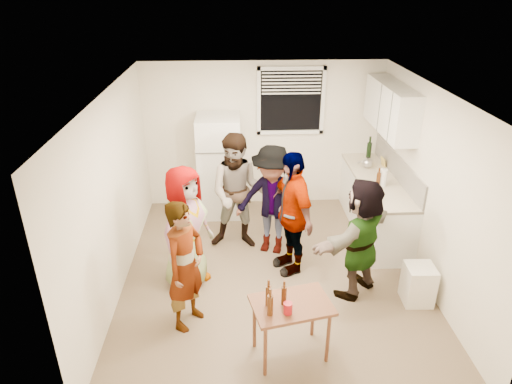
{
  "coord_description": "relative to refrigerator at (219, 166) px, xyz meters",
  "views": [
    {
      "loc": [
        -0.48,
        -5.16,
        3.72
      ],
      "look_at": [
        -0.22,
        0.23,
        1.15
      ],
      "focal_mm": 32.0,
      "sensor_mm": 36.0,
      "label": 1
    }
  ],
  "objects": [
    {
      "name": "room",
      "position": [
        0.75,
        -1.88,
        -0.85
      ],
      "size": [
        4.0,
        4.5,
        2.5
      ],
      "primitive_type": null,
      "color": "white",
      "rests_on": "ground"
    },
    {
      "name": "window",
      "position": [
        1.2,
        0.33,
        1.0
      ],
      "size": [
        1.12,
        0.1,
        1.06
      ],
      "primitive_type": null,
      "color": "white",
      "rests_on": "room"
    },
    {
      "name": "refrigerator",
      "position": [
        0.0,
        0.0,
        0.0
      ],
      "size": [
        0.7,
        0.7,
        1.7
      ],
      "primitive_type": "cube",
      "color": "white",
      "rests_on": "ground"
    },
    {
      "name": "counter_lower",
      "position": [
        2.45,
        -0.73,
        -0.42
      ],
      "size": [
        0.6,
        2.2,
        0.86
      ],
      "primitive_type": "cube",
      "color": "white",
      "rests_on": "ground"
    },
    {
      "name": "countertop",
      "position": [
        2.45,
        -0.73,
        0.03
      ],
      "size": [
        0.64,
        2.22,
        0.04
      ],
      "primitive_type": "cube",
      "color": "beige",
      "rests_on": "counter_lower"
    },
    {
      "name": "backsplash",
      "position": [
        2.74,
        -0.73,
        0.23
      ],
      "size": [
        0.03,
        2.2,
        0.36
      ],
      "primitive_type": "cube",
      "color": "#BDB6AC",
      "rests_on": "countertop"
    },
    {
      "name": "upper_cabinets",
      "position": [
        2.58,
        -0.53,
        1.1
      ],
      "size": [
        0.34,
        1.6,
        0.7
      ],
      "primitive_type": "cube",
      "color": "white",
      "rests_on": "room"
    },
    {
      "name": "kettle",
      "position": [
        2.4,
        -0.28,
        0.05
      ],
      "size": [
        0.24,
        0.21,
        0.19
      ],
      "primitive_type": null,
      "rotation": [
        0.0,
        0.0,
        -0.05
      ],
      "color": "silver",
      "rests_on": "countertop"
    },
    {
      "name": "paper_towel",
      "position": [
        2.43,
        -1.0,
        0.05
      ],
      "size": [
        0.12,
        0.12,
        0.26
      ],
      "primitive_type": "cylinder",
      "color": "white",
      "rests_on": "countertop"
    },
    {
      "name": "wine_bottle",
      "position": [
        2.5,
        0.02,
        0.05
      ],
      "size": [
        0.08,
        0.08,
        0.31
      ],
      "primitive_type": "cylinder",
      "color": "black",
      "rests_on": "countertop"
    },
    {
      "name": "beer_bottle_counter",
      "position": [
        2.35,
        -1.04,
        0.05
      ],
      "size": [
        0.06,
        0.06,
        0.22
      ],
      "primitive_type": "cylinder",
      "color": "#47230C",
      "rests_on": "countertop"
    },
    {
      "name": "blue_cup",
      "position": [
        2.19,
        -1.52,
        0.05
      ],
      "size": [
        0.09,
        0.09,
        0.12
      ],
      "primitive_type": "cylinder",
      "color": "#1B37CA",
      "rests_on": "countertop"
    },
    {
      "name": "picture_frame",
      "position": [
        2.67,
        -0.24,
        0.12
      ],
      "size": [
        0.02,
        0.18,
        0.15
      ],
      "primitive_type": "cube",
      "color": "#D9B950",
      "rests_on": "countertop"
    },
    {
      "name": "trash_bin",
      "position": [
        2.5,
        -2.53,
        -0.6
      ],
      "size": [
        0.36,
        0.36,
        0.51
      ],
      "primitive_type": "cube",
      "rotation": [
        0.0,
        0.0,
        -0.03
      ],
      "color": "white",
      "rests_on": "ground"
    },
    {
      "name": "serving_table",
      "position": [
        0.81,
        -3.34,
        -0.85
      ],
      "size": [
        0.9,
        0.7,
        0.68
      ],
      "primitive_type": null,
      "rotation": [
        0.0,
        0.0,
        0.22
      ],
      "color": "brown",
      "rests_on": "ground"
    },
    {
      "name": "beer_bottle_table",
      "position": [
        0.73,
        -3.33,
        -0.17
      ],
      "size": [
        0.05,
        0.05,
        0.21
      ],
      "primitive_type": "cylinder",
      "color": "#47230C",
      "rests_on": "serving_table"
    },
    {
      "name": "red_cup",
      "position": [
        0.76,
        -3.48,
        -0.17
      ],
      "size": [
        0.09,
        0.09,
        0.12
      ],
      "primitive_type": "cylinder",
      "color": "#A51118",
      "rests_on": "serving_table"
    },
    {
      "name": "guest_grey",
      "position": [
        -0.38,
        -1.97,
        -0.85
      ],
      "size": [
        1.81,
        1.63,
        0.53
      ],
      "primitive_type": "imported",
      "rotation": [
        0.0,
        0.0,
        0.93
      ],
      "color": "#9B9B9B",
      "rests_on": "ground"
    },
    {
      "name": "guest_stripe",
      "position": [
        -0.31,
        -2.77,
        -0.85
      ],
      "size": [
        1.65,
        1.3,
        0.38
      ],
      "primitive_type": "imported",
      "rotation": [
        0.0,
        0.0,
        1.03
      ],
      "color": "#141933",
      "rests_on": "ground"
    },
    {
      "name": "guest_back_left",
      "position": [
        0.3,
        -1.1,
        -0.85
      ],
      "size": [
        1.06,
        1.85,
        0.67
      ],
      "primitive_type": "imported",
      "rotation": [
        0.0,
        0.0,
        -0.12
      ],
      "color": "brown",
      "rests_on": "ground"
    },
    {
      "name": "guest_back_right",
      "position": [
        0.78,
        -1.25,
        -0.85
      ],
      "size": [
        1.54,
        1.9,
        0.61
      ],
      "primitive_type": "imported",
      "rotation": [
        0.0,
        0.0,
        -0.33
      ],
      "color": "#424247",
      "rests_on": "ground"
    },
    {
      "name": "guest_black",
      "position": [
        1.0,
        -1.73,
        -0.85
      ],
      "size": [
        1.97,
        1.53,
        0.42
      ],
      "primitive_type": "imported",
      "rotation": [
        0.0,
        0.0,
        -1.24
      ],
      "color": "black",
      "rests_on": "ground"
    },
    {
      "name": "guest_orange",
      "position": [
        1.8,
        -2.28,
        -0.85
      ],
      "size": [
        2.15,
        2.15,
        0.47
      ],
      "primitive_type": "imported",
      "rotation": [
        0.0,
        0.0,
        3.88
      ],
      "color": "#D78054",
      "rests_on": "ground"
    }
  ]
}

